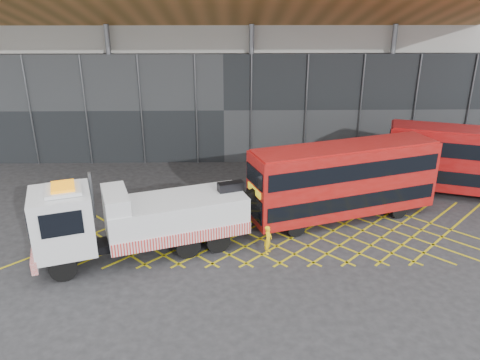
{
  "coord_description": "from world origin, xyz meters",
  "views": [
    {
      "loc": [
        2.54,
        -22.33,
        11.83
      ],
      "look_at": [
        3.0,
        1.5,
        2.4
      ],
      "focal_mm": 35.0,
      "sensor_mm": 36.0,
      "label": 1
    }
  ],
  "objects_px": {
    "recovery_truck": "(136,219)",
    "bus_towed": "(344,179)",
    "worker": "(268,240)",
    "bus_second": "(478,160)"
  },
  "relations": [
    {
      "from": "bus_second",
      "to": "recovery_truck",
      "type": "bearing_deg",
      "value": -142.26
    },
    {
      "from": "bus_second",
      "to": "worker",
      "type": "xyz_separation_m",
      "value": [
        -13.38,
        -6.73,
        -1.67
      ]
    },
    {
      "from": "recovery_truck",
      "to": "bus_second",
      "type": "height_order",
      "value": "bus_second"
    },
    {
      "from": "worker",
      "to": "recovery_truck",
      "type": "bearing_deg",
      "value": 109.76
    },
    {
      "from": "bus_second",
      "to": "worker",
      "type": "bearing_deg",
      "value": -134.27
    },
    {
      "from": "bus_second",
      "to": "worker",
      "type": "height_order",
      "value": "bus_second"
    },
    {
      "from": "recovery_truck",
      "to": "bus_second",
      "type": "distance_m",
      "value": 20.84
    },
    {
      "from": "bus_second",
      "to": "worker",
      "type": "distance_m",
      "value": 15.07
    },
    {
      "from": "recovery_truck",
      "to": "bus_towed",
      "type": "distance_m",
      "value": 11.45
    },
    {
      "from": "recovery_truck",
      "to": "worker",
      "type": "height_order",
      "value": "recovery_truck"
    }
  ]
}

